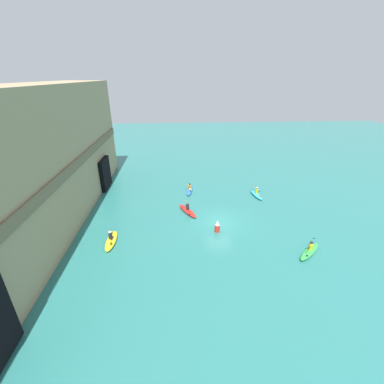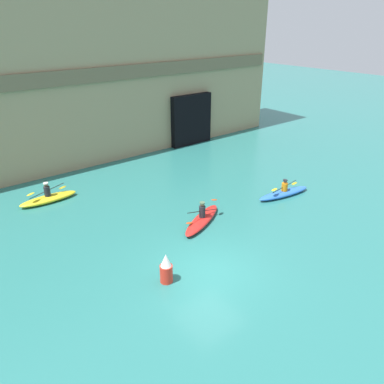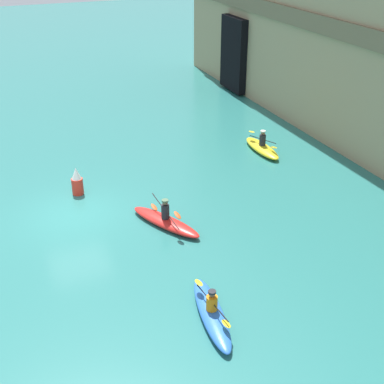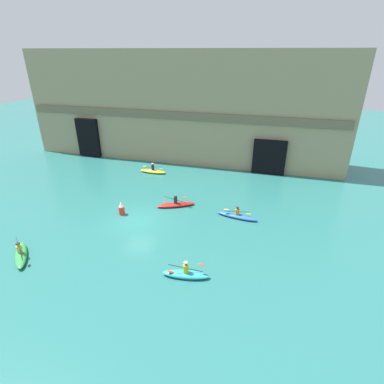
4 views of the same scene
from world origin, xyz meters
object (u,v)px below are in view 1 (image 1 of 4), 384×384
Objects in this scene: kayak_cyan at (256,194)px; kayak_blue at (190,189)px; kayak_green at (310,251)px; kayak_red at (188,210)px; kayak_yellow at (111,240)px; marker_buoy at (217,226)px.

kayak_cyan reaches higher than kayak_blue.
kayak_green is at bearing 177.49° from kayak_cyan.
kayak_red is at bearing -176.47° from kayak_blue.
kayak_red reaches higher than kayak_blue.
kayak_cyan is 0.97× the size of kayak_yellow.
kayak_green is 17.06m from kayak_yellow.
kayak_red is 0.97× the size of kayak_blue.
kayak_blue is at bearing -31.86° from kayak_red.
marker_buoy is (-9.57, -2.08, 0.36)m from kayak_blue.
kayak_yellow is (2.65, 16.85, -0.01)m from kayak_green.
kayak_blue is at bearing 12.24° from marker_buoy.
kayak_green is at bearing -117.72° from marker_buoy.
kayak_green is 0.94× the size of kayak_yellow.
kayak_cyan is at bearing -95.08° from kayak_blue.
kayak_blue is (2.04, 8.11, -0.03)m from kayak_cyan.
kayak_blue is (10.70, -7.59, -0.02)m from kayak_yellow.
kayak_yellow is 13.12m from kayak_blue.
kayak_green is 2.35× the size of marker_buoy.
kayak_cyan is 17.93m from kayak_yellow.
kayak_green reaches higher than kayak_blue.
kayak_red is at bearing 33.36° from marker_buoy.
kayak_yellow reaches higher than kayak_blue.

